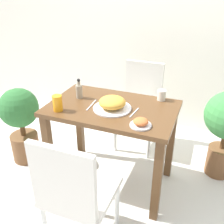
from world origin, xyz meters
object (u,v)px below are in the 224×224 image
at_px(side_plate, 141,123).
at_px(potted_plant_left, 21,119).
at_px(sauce_bottle, 79,91).
at_px(chair_near, 75,191).
at_px(juice_glass, 58,103).
at_px(food_plate, 112,104).
at_px(chair_far, 140,101).
at_px(drink_cup, 162,95).

xyz_separation_m(side_plate, potted_plant_left, (-1.22, 0.20, -0.33)).
bearing_deg(sauce_bottle, side_plate, -23.45).
relative_size(chair_near, juice_glass, 7.25).
distance_m(food_plate, potted_plant_left, 1.01).
relative_size(chair_far, sauce_bottle, 5.23).
bearing_deg(sauce_bottle, potted_plant_left, -174.22).
bearing_deg(side_plate, drink_cup, 85.12).
relative_size(chair_near, food_plate, 3.02).
height_order(chair_near, drink_cup, chair_near).
relative_size(chair_far, drink_cup, 10.39).
xyz_separation_m(side_plate, juice_glass, (-0.65, -0.00, 0.04)).
bearing_deg(juice_glass, chair_far, 66.94).
xyz_separation_m(chair_far, side_plate, (0.26, -0.92, 0.27)).
bearing_deg(potted_plant_left, chair_near, -35.55).
bearing_deg(food_plate, juice_glass, -154.88).
distance_m(chair_near, side_plate, 0.62).
distance_m(juice_glass, potted_plant_left, 0.71).
relative_size(drink_cup, juice_glass, 0.70).
bearing_deg(potted_plant_left, food_plate, -1.88).
bearing_deg(sauce_bottle, drink_cup, 18.01).
bearing_deg(food_plate, sauce_bottle, 164.33).
relative_size(chair_near, potted_plant_left, 1.17).
height_order(food_plate, potted_plant_left, food_plate).
distance_m(side_plate, sauce_bottle, 0.66).
bearing_deg(chair_far, chair_near, -90.24).
relative_size(food_plate, sauce_bottle, 1.73).
xyz_separation_m(food_plate, juice_glass, (-0.37, -0.18, 0.02)).
distance_m(chair_near, juice_glass, 0.69).
distance_m(food_plate, side_plate, 0.32).
xyz_separation_m(chair_near, side_plate, (0.26, 0.49, 0.27)).
bearing_deg(juice_glass, sauce_bottle, 81.43).
distance_m(chair_far, food_plate, 0.81).
bearing_deg(juice_glass, food_plate, 25.12).
height_order(side_plate, potted_plant_left, side_plate).
relative_size(chair_far, potted_plant_left, 1.17).
distance_m(chair_near, drink_cup, 1.05).
xyz_separation_m(juice_glass, potted_plant_left, (-0.58, 0.21, -0.36)).
xyz_separation_m(drink_cup, juice_glass, (-0.69, -0.48, 0.02)).
distance_m(sauce_bottle, potted_plant_left, 0.72).
height_order(chair_far, side_plate, chair_far).
xyz_separation_m(chair_far, sauce_bottle, (-0.35, -0.66, 0.31)).
bearing_deg(sauce_bottle, chair_far, 61.70).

